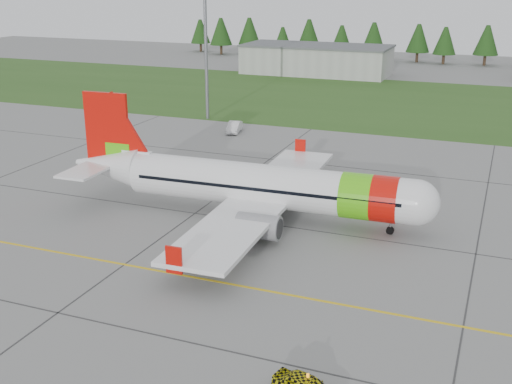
% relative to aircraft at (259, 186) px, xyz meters
% --- Properties ---
extents(ground, '(320.00, 320.00, 0.00)m').
position_rel_aircraft_xyz_m(ground, '(9.04, -21.24, -3.07)').
color(ground, gray).
rests_on(ground, ground).
extents(aircraft, '(35.12, 32.29, 10.64)m').
position_rel_aircraft_xyz_m(aircraft, '(0.00, 0.00, 0.00)').
color(aircraft, white).
rests_on(aircraft, ground).
extents(follow_me_car, '(1.66, 1.84, 3.89)m').
position_rel_aircraft_xyz_m(follow_me_car, '(12.01, -23.80, -1.12)').
color(follow_me_car, '#D9D10C').
rests_on(follow_me_car, ground).
extents(service_van, '(1.89, 1.82, 4.58)m').
position_rel_aircraft_xyz_m(service_van, '(-15.53, 29.97, -0.78)').
color(service_van, silver).
rests_on(service_van, ground).
extents(grass_strip, '(320.00, 50.00, 0.03)m').
position_rel_aircraft_xyz_m(grass_strip, '(9.04, 60.76, -3.05)').
color(grass_strip, '#30561E').
rests_on(grass_strip, ground).
extents(taxi_guideline, '(120.00, 0.25, 0.02)m').
position_rel_aircraft_xyz_m(taxi_guideline, '(9.04, -13.24, -3.06)').
color(taxi_guideline, gold).
rests_on(taxi_guideline, ground).
extents(hangar_west, '(32.00, 14.00, 6.00)m').
position_rel_aircraft_xyz_m(hangar_west, '(-20.96, 88.76, -0.07)').
color(hangar_west, '#A8A8A3').
rests_on(hangar_west, ground).
extents(floodlight_mast, '(0.50, 0.50, 20.00)m').
position_rel_aircraft_xyz_m(floodlight_mast, '(-22.96, 36.76, 6.93)').
color(floodlight_mast, slate).
rests_on(floodlight_mast, ground).
extents(treeline, '(160.00, 8.00, 10.00)m').
position_rel_aircraft_xyz_m(treeline, '(9.04, 116.76, 1.93)').
color(treeline, '#1C3F14').
rests_on(treeline, ground).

